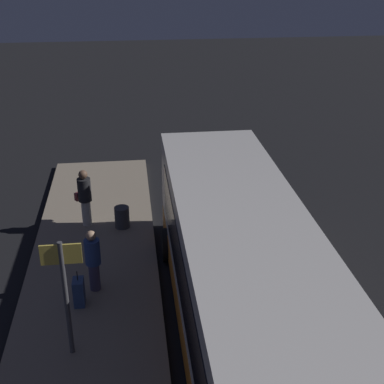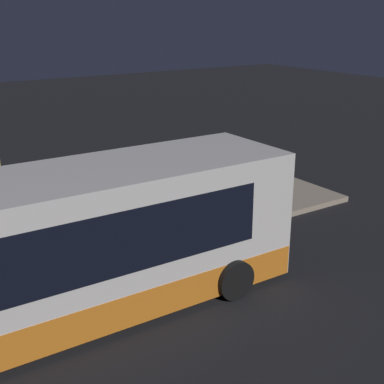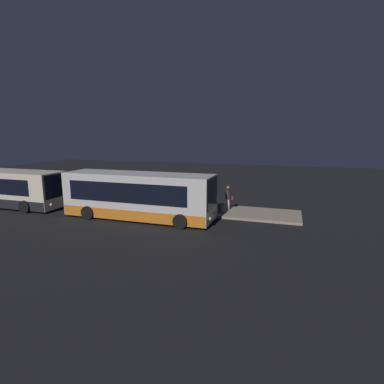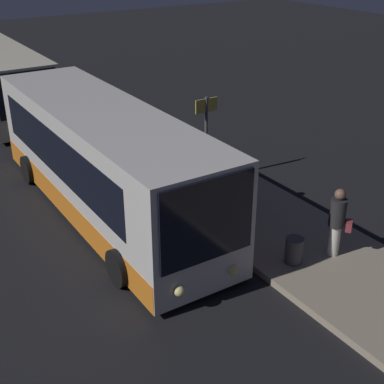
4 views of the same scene
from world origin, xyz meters
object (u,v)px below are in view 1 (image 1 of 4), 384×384
(bus_lead, at_px, (242,282))
(passenger_waiting, at_px, (85,196))
(passenger_boarding, at_px, (93,258))
(suitcase, at_px, (79,292))
(sign_post, at_px, (65,285))
(trash_bin, at_px, (122,217))

(bus_lead, distance_m, passenger_waiting, 6.55)
(passenger_boarding, height_order, suitcase, passenger_boarding)
(suitcase, bearing_deg, passenger_boarding, -30.38)
(bus_lead, relative_size, passenger_waiting, 5.83)
(bus_lead, xyz_separation_m, passenger_boarding, (2.07, 3.19, -0.48))
(bus_lead, xyz_separation_m, sign_post, (-0.14, 3.57, 0.32))
(passenger_boarding, relative_size, sign_post, 0.62)
(trash_bin, bearing_deg, sign_post, 168.82)
(trash_bin, bearing_deg, passenger_boarding, 167.90)
(suitcase, height_order, sign_post, sign_post)
(passenger_waiting, xyz_separation_m, suitcase, (-3.98, -0.06, -0.62))
(bus_lead, bearing_deg, sign_post, 92.30)
(passenger_waiting, bearing_deg, suitcase, -127.30)
(passenger_waiting, distance_m, trash_bin, 1.27)
(passenger_boarding, distance_m, passenger_waiting, 3.42)
(bus_lead, bearing_deg, passenger_boarding, 57.04)
(bus_lead, xyz_separation_m, suitcase, (1.49, 3.53, -1.01))
(sign_post, bearing_deg, trash_bin, -11.18)
(passenger_boarding, distance_m, suitcase, 0.86)
(bus_lead, height_order, trash_bin, bus_lead)
(sign_post, distance_m, trash_bin, 5.60)
(sign_post, xyz_separation_m, trash_bin, (5.33, -1.05, -1.35))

